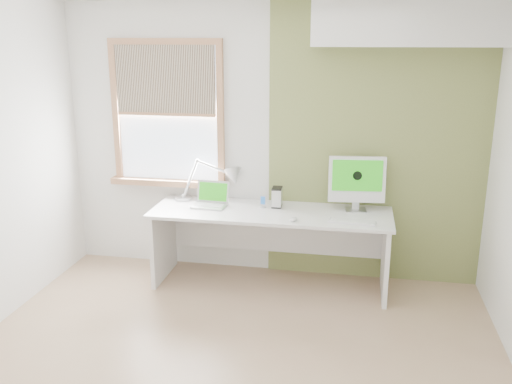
% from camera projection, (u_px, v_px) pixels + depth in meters
% --- Properties ---
extents(room, '(4.04, 3.54, 2.64)m').
position_uv_depth(room, '(227.00, 191.00, 3.63)').
color(room, tan).
rests_on(room, ground).
extents(accent_wall, '(2.00, 0.02, 2.60)m').
position_uv_depth(accent_wall, '(376.00, 146.00, 5.09)').
color(accent_wall, olive).
rests_on(accent_wall, room).
extents(soffit, '(1.60, 0.40, 0.42)m').
position_uv_depth(soffit, '(409.00, 21.00, 4.60)').
color(soffit, white).
rests_on(soffit, room).
extents(window, '(1.20, 0.14, 1.42)m').
position_uv_depth(window, '(167.00, 115.00, 5.36)').
color(window, '#A46F4B').
rests_on(window, room).
extents(desk, '(2.20, 0.70, 0.73)m').
position_uv_depth(desk, '(272.00, 229.00, 5.18)').
color(desk, white).
rests_on(desk, room).
extents(desk_lamp, '(0.74, 0.30, 0.41)m').
position_uv_depth(desk_lamp, '(224.00, 179.00, 5.35)').
color(desk_lamp, silver).
rests_on(desk_lamp, desk).
extents(laptop, '(0.33, 0.28, 0.22)m').
position_uv_depth(laptop, '(211.00, 200.00, 5.23)').
color(laptop, silver).
rests_on(laptop, desk).
extents(phone_dock, '(0.07, 0.07, 0.12)m').
position_uv_depth(phone_dock, '(263.00, 204.00, 5.18)').
color(phone_dock, silver).
rests_on(phone_dock, desk).
extents(external_drive, '(0.09, 0.15, 0.19)m').
position_uv_depth(external_drive, '(277.00, 197.00, 5.18)').
color(external_drive, silver).
rests_on(external_drive, desk).
extents(imac, '(0.52, 0.19, 0.50)m').
position_uv_depth(imac, '(357.00, 181.00, 5.03)').
color(imac, silver).
rests_on(imac, desk).
extents(keyboard, '(0.41, 0.16, 0.02)m').
position_uv_depth(keyboard, '(352.00, 222.00, 4.75)').
color(keyboard, white).
rests_on(keyboard, desk).
extents(mouse, '(0.08, 0.12, 0.03)m').
position_uv_depth(mouse, '(293.00, 219.00, 4.80)').
color(mouse, white).
rests_on(mouse, desk).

